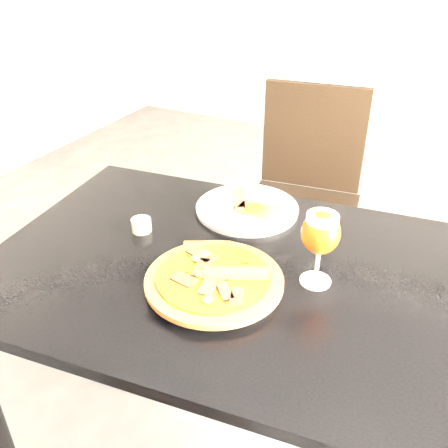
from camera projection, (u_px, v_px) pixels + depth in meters
The scene contains 9 objects.
dining_table at pixel (235, 296), 1.24m from camera, with size 1.29×0.93×0.75m.
chair_far at pixel (303, 196), 2.02m from camera, with size 0.49×0.49×0.93m.
plate_main at pixel (218, 283), 1.13m from camera, with size 0.28×0.28×0.02m, color white.
pizza at pixel (215, 279), 1.11m from camera, with size 0.31×0.31×0.03m.
plate_second at pixel (247, 209), 1.42m from camera, with size 0.29×0.29×0.02m, color white.
crust_scraps at pixel (250, 206), 1.41m from camera, with size 0.16×0.13×0.01m.
loose_crust at pixel (207, 245), 1.27m from camera, with size 0.12×0.03×0.01m, color brown.
sauce_cup at pixel (141, 224), 1.33m from camera, with size 0.05×0.05×0.04m.
beer_glass at pixel (321, 234), 1.08m from camera, with size 0.09×0.09×0.18m.
Camera 1 is at (0.24, -0.73, 1.46)m, focal length 40.00 mm.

